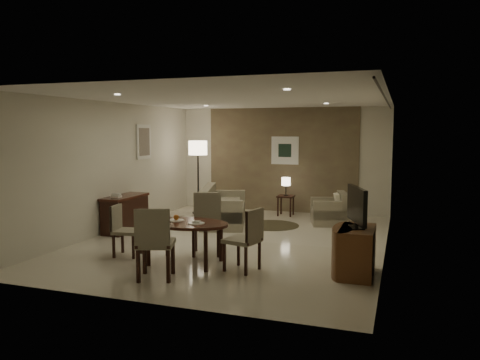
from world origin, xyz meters
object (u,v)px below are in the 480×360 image
at_px(console_desk, 125,213).
at_px(chair_near, 156,242).
at_px(chair_right, 242,239).
at_px(armchair, 329,208).
at_px(chair_far, 207,224).
at_px(dining_table, 185,243).
at_px(chair_left, 127,231).
at_px(sofa, 224,205).
at_px(side_table, 286,206).
at_px(floor_lamp, 198,177).
at_px(tv_cabinet, 357,252).

height_order(console_desk, chair_near, chair_near).
bearing_deg(chair_right, chair_near, -39.22).
height_order(chair_right, armchair, chair_right).
bearing_deg(armchair, chair_far, -41.28).
bearing_deg(dining_table, chair_right, -3.32).
relative_size(chair_left, armchair, 1.06).
relative_size(chair_far, chair_right, 1.08).
distance_m(dining_table, chair_near, 0.85).
height_order(sofa, side_table, sofa).
height_order(armchair, floor_lamp, floor_lamp).
distance_m(chair_near, chair_right, 1.29).
distance_m(dining_table, armchair, 4.29).
height_order(dining_table, chair_near, chair_near).
height_order(chair_near, side_table, chair_near).
height_order(armchair, side_table, armchair).
bearing_deg(chair_near, dining_table, -113.18).
height_order(console_desk, armchair, console_desk).
relative_size(chair_near, sofa, 0.58).
bearing_deg(chair_right, console_desk, -105.30).
height_order(tv_cabinet, chair_left, chair_left).
bearing_deg(chair_left, chair_near, -140.12).
bearing_deg(chair_far, console_desk, 134.31).
xyz_separation_m(chair_far, chair_left, (-1.22, -0.54, -0.08)).
bearing_deg(chair_far, armchair, 44.56).
distance_m(console_desk, chair_far, 2.62).
bearing_deg(chair_near, console_desk, -68.69).
distance_m(chair_right, side_table, 4.75).
relative_size(dining_table, floor_lamp, 0.76).
xyz_separation_m(tv_cabinet, sofa, (-3.20, 2.88, 0.08)).
xyz_separation_m(dining_table, floor_lamp, (-1.69, 4.26, 0.60)).
xyz_separation_m(chair_far, armchair, (1.59, 3.31, -0.15)).
distance_m(chair_far, sofa, 2.61).
bearing_deg(sofa, chair_left, 152.86).
bearing_deg(armchair, sofa, -86.27).
xyz_separation_m(console_desk, sofa, (1.69, 1.38, 0.05)).
height_order(tv_cabinet, floor_lamp, floor_lamp).
relative_size(console_desk, chair_near, 1.15).
bearing_deg(chair_left, sofa, -19.44).
height_order(tv_cabinet, chair_right, chair_right).
height_order(chair_right, floor_lamp, floor_lamp).
xyz_separation_m(tv_cabinet, armchair, (-0.95, 3.67, 0.01)).
xyz_separation_m(chair_far, sofa, (-0.66, 2.52, -0.09)).
height_order(tv_cabinet, dining_table, tv_cabinet).
distance_m(tv_cabinet, sofa, 4.30).
bearing_deg(chair_right, sofa, -140.14).
relative_size(sofa, floor_lamp, 0.98).
height_order(chair_left, chair_right, chair_right).
height_order(sofa, armchair, sofa).
height_order(chair_far, chair_left, chair_far).
distance_m(tv_cabinet, chair_left, 3.76).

